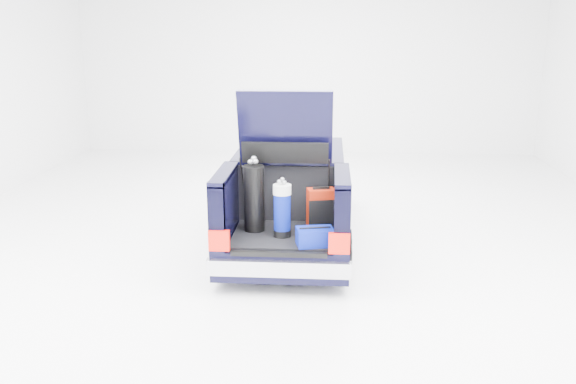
# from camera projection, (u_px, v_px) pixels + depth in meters

# --- Properties ---
(ground) EXTENTS (14.00, 14.00, 0.00)m
(ground) POSITION_uv_depth(u_px,v_px,m) (290.00, 239.00, 9.73)
(ground) COLOR white
(ground) RESTS_ON ground
(car) EXTENTS (1.87, 4.65, 2.47)m
(car) POSITION_uv_depth(u_px,v_px,m) (291.00, 196.00, 9.66)
(car) COLOR black
(car) RESTS_ON ground
(red_suitcase) EXTENTS (0.40, 0.31, 0.60)m
(red_suitcase) POSITION_uv_depth(u_px,v_px,m) (321.00, 210.00, 8.24)
(red_suitcase) COLOR maroon
(red_suitcase) RESTS_ON car
(black_golf_bag) EXTENTS (0.30, 0.31, 1.01)m
(black_golf_bag) POSITION_uv_depth(u_px,v_px,m) (254.00, 198.00, 8.15)
(black_golf_bag) COLOR black
(black_golf_bag) RESTS_ON car
(blue_golf_bag) EXTENTS (0.25, 0.25, 0.79)m
(blue_golf_bag) POSITION_uv_depth(u_px,v_px,m) (282.00, 210.00, 7.95)
(blue_golf_bag) COLOR black
(blue_golf_bag) RESTS_ON car
(blue_duffel) EXTENTS (0.51, 0.39, 0.24)m
(blue_duffel) POSITION_uv_depth(u_px,v_px,m) (315.00, 237.00, 7.69)
(blue_duffel) COLOR navy
(blue_duffel) RESTS_ON car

